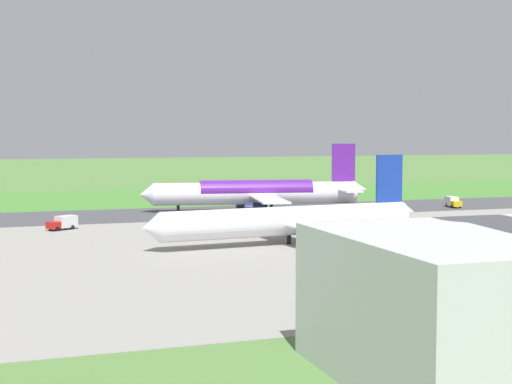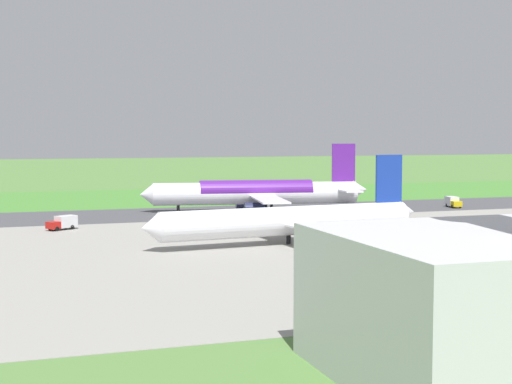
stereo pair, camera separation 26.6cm
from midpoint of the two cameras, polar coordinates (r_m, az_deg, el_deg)
name	(u,v)px [view 1 (the left image)]	position (r m, az deg, el deg)	size (l,w,h in m)	color
ground_plane	(301,210)	(182.16, 3.36, -1.32)	(800.00, 800.00, 0.00)	#547F3D
runway_asphalt	(301,209)	(182.16, 3.36, -1.31)	(600.00, 28.83, 0.06)	#47474C
apron_concrete	(410,237)	(136.61, 11.41, -3.31)	(440.00, 110.00, 0.05)	gray
grass_verge_foreground	(251,197)	(217.72, -0.39, -0.38)	(600.00, 80.00, 0.04)	#478534
airliner_main	(258,193)	(177.88, 0.08, -0.05)	(53.96, 44.38, 15.88)	white
airliner_parked_mid	(291,220)	(124.85, 2.56, -2.13)	(49.69, 40.70, 14.50)	white
service_truck_baggage	(63,223)	(147.78, -14.34, -2.24)	(6.11, 4.97, 2.65)	#B21914
service_car_followme	(335,220)	(153.06, 5.87, -2.11)	(4.50, 2.72, 1.62)	gray
service_truck_fuel	(453,202)	(192.89, 14.53, -0.72)	(3.21, 6.10, 2.65)	gold
no_stopping_sign	(201,194)	(210.86, -4.16, -0.13)	(0.60, 0.10, 2.58)	slate
traffic_cone_orange	(183,197)	(215.37, -5.53, -0.38)	(0.40, 0.40, 0.55)	orange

